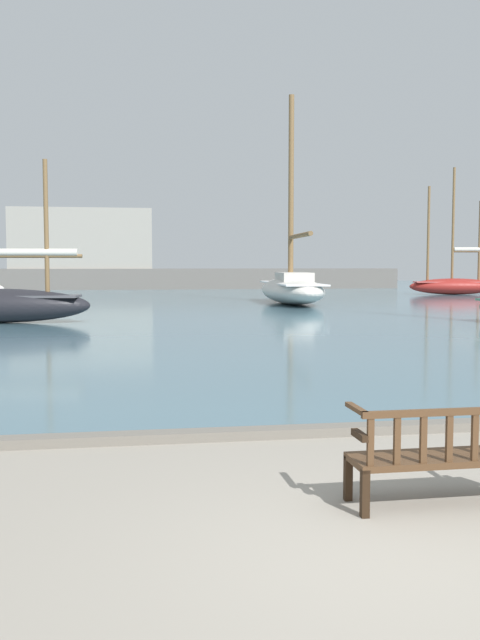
% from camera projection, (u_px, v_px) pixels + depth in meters
% --- Properties ---
extents(ground_plane, '(160.00, 160.00, 0.00)m').
position_uv_depth(ground_plane, '(409.00, 562.00, 5.20)').
color(ground_plane, gray).
extents(harbor_water, '(100.00, 80.00, 0.08)m').
position_uv_depth(harbor_water, '(155.00, 296.00, 48.50)').
color(harbor_water, slate).
rests_on(harbor_water, ground).
extents(quay_edge_kerb, '(40.00, 0.30, 0.12)m').
position_uv_depth(quay_edge_kerb, '(289.00, 432.00, 8.99)').
color(quay_edge_kerb, slate).
rests_on(quay_edge_kerb, ground).
extents(park_bench, '(1.61, 0.54, 0.92)m').
position_uv_depth(park_bench, '(439.00, 454.00, 6.40)').
color(park_bench, black).
rests_on(park_bench, ground).
extents(sailboat_distant_harbor, '(3.33, 10.01, 11.04)m').
position_uv_depth(sailboat_distant_harbor, '(292.00, 287.00, 38.12)').
color(sailboat_distant_harbor, silver).
rests_on(sailboat_distant_harbor, harbor_water).
extents(sailboat_far_starboard, '(6.42, 2.79, 8.78)m').
position_uv_depth(sailboat_far_starboard, '(454.00, 283.00, 49.73)').
color(sailboat_far_starboard, maroon).
rests_on(sailboat_far_starboard, harbor_water).
extents(far_breakwater, '(43.54, 2.40, 6.85)m').
position_uv_depth(far_breakwater, '(123.00, 264.00, 60.01)').
color(far_breakwater, '#66605B').
rests_on(far_breakwater, ground).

